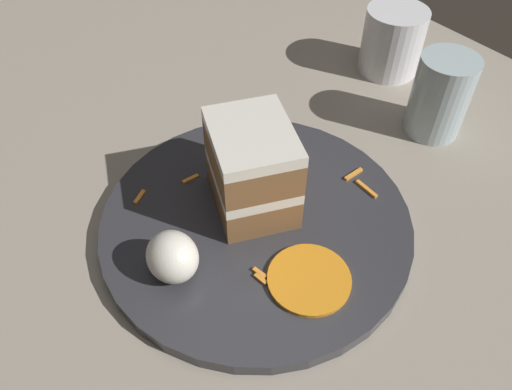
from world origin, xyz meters
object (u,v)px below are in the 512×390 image
(cream_dollop, at_px, (172,257))
(drinking_glass, at_px, (439,101))
(plate, at_px, (256,222))
(coffee_mug, at_px, (393,39))
(orange_garnish, at_px, (309,279))
(cake_slice, at_px, (252,169))

(cream_dollop, height_order, drinking_glass, drinking_glass)
(plate, bearing_deg, coffee_mug, -71.21)
(drinking_glass, bearing_deg, orange_garnish, 105.60)
(plate, height_order, cake_slice, cake_slice)
(plate, bearing_deg, cream_dollop, 92.86)
(cake_slice, distance_m, cream_dollop, 0.11)
(cake_slice, bearing_deg, drinking_glass, -164.07)
(orange_garnish, height_order, drinking_glass, drinking_glass)
(cream_dollop, distance_m, orange_garnish, 0.12)
(cream_dollop, bearing_deg, cake_slice, -77.65)
(cake_slice, relative_size, coffee_mug, 1.31)
(drinking_glass, relative_size, coffee_mug, 1.12)
(coffee_mug, bearing_deg, orange_garnish, 120.83)
(cream_dollop, relative_size, orange_garnish, 0.66)
(cake_slice, distance_m, drinking_glass, 0.25)
(cake_slice, xyz_separation_m, orange_garnish, (-0.10, 0.02, -0.04))
(orange_garnish, xyz_separation_m, coffee_mug, (0.19, -0.32, 0.03))
(cake_slice, bearing_deg, coffee_mug, -141.07)
(plate, distance_m, cake_slice, 0.06)
(orange_garnish, relative_size, drinking_glass, 0.77)
(plate, xyz_separation_m, cake_slice, (0.02, -0.01, 0.05))
(cream_dollop, relative_size, drinking_glass, 0.51)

